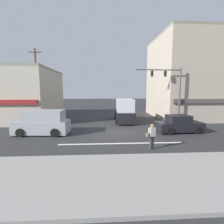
% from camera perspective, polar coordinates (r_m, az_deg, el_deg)
% --- Properties ---
extents(ground_plane, '(120.00, 120.00, 0.00)m').
position_cam_1_polar(ground_plane, '(16.19, 1.60, -6.52)').
color(ground_plane, '#2B2B2D').
extents(lane_marking_stripe, '(9.00, 0.24, 0.01)m').
position_cam_1_polar(lane_marking_stripe, '(12.83, 2.98, -10.22)').
color(lane_marking_stripe, silver).
rests_on(lane_marking_stripe, ground).
extents(sidewalk_curb, '(40.00, 5.00, 0.16)m').
position_cam_1_polar(sidewalk_curb, '(8.22, 7.12, -20.18)').
color(sidewalk_curb, gray).
rests_on(sidewalk_curb, ground).
extents(building_left_block, '(11.50, 10.95, 6.51)m').
position_cam_1_polar(building_left_block, '(26.59, -30.46, 4.98)').
color(building_left_block, '#B7AD99').
rests_on(building_left_block, ground).
extents(building_right_corner, '(12.48, 10.70, 11.11)m').
position_cam_1_polar(building_right_corner, '(28.01, 26.71, 9.98)').
color(building_right_corner, tan).
rests_on(building_right_corner, ground).
extents(utility_pole_near_left, '(1.40, 0.22, 8.42)m').
position_cam_1_polar(utility_pole_near_left, '(21.88, -23.41, 8.00)').
color(utility_pole_near_left, brown).
rests_on(utility_pole_near_left, ground).
extents(traffic_light_mast, '(4.89, 0.28, 6.20)m').
position_cam_1_polar(traffic_light_mast, '(20.01, 18.76, 7.80)').
color(traffic_light_mast, '#47474C').
rests_on(traffic_light_mast, ground).
extents(box_truck_crossing_center, '(2.41, 5.67, 2.75)m').
position_cam_1_polar(box_truck_crossing_center, '(21.14, 4.13, 0.18)').
color(box_truck_crossing_center, black).
rests_on(box_truck_crossing_center, ground).
extents(sedan_parked_curbside, '(4.21, 2.10, 1.58)m').
position_cam_1_polar(sedan_parked_curbside, '(17.05, 21.02, -3.85)').
color(sedan_parked_curbside, black).
rests_on(sedan_parked_curbside, ground).
extents(van_crossing_rightbound, '(4.70, 2.26, 2.11)m').
position_cam_1_polar(van_crossing_rightbound, '(16.30, -21.70, -3.33)').
color(van_crossing_rightbound, '#999EA3').
rests_on(van_crossing_rightbound, ground).
extents(pedestrian_foreground_with_bag, '(0.69, 0.37, 1.67)m').
position_cam_1_polar(pedestrian_foreground_with_bag, '(11.70, 12.84, -7.30)').
color(pedestrian_foreground_with_bag, '#333338').
rests_on(pedestrian_foreground_with_bag, ground).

